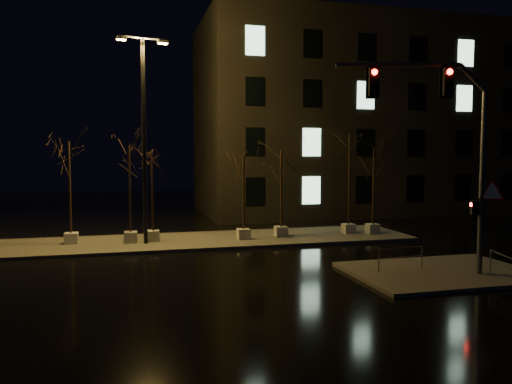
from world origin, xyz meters
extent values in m
plane|color=black|center=(0.00, 0.00, 0.00)|extent=(90.00, 90.00, 0.00)
cube|color=#494541|center=(0.00, 6.00, 0.07)|extent=(22.00, 5.00, 0.15)
cube|color=#494541|center=(7.50, -3.50, 0.07)|extent=(7.00, 5.00, 0.15)
cube|color=black|center=(14.00, 18.00, 7.50)|extent=(25.00, 12.00, 15.00)
cube|color=#B9B9AD|center=(-7.10, 6.41, 0.43)|extent=(0.65, 0.65, 0.55)
cylinder|color=black|center=(-7.10, 6.41, 3.02)|extent=(0.11, 0.11, 4.64)
cube|color=#B9B9AD|center=(-4.17, 6.02, 0.43)|extent=(0.65, 0.65, 0.55)
cylinder|color=black|center=(-4.17, 6.02, 2.92)|extent=(0.11, 0.11, 4.43)
cube|color=#B9B9AD|center=(-3.03, 6.16, 0.43)|extent=(0.65, 0.65, 0.55)
cylinder|color=black|center=(-3.03, 6.16, 2.76)|extent=(0.11, 0.11, 4.12)
cube|color=#B9B9AD|center=(1.69, 5.49, 0.43)|extent=(0.65, 0.65, 0.55)
cylinder|color=black|center=(1.69, 5.49, 2.61)|extent=(0.11, 0.11, 3.82)
cube|color=#B9B9AD|center=(3.89, 5.87, 0.43)|extent=(0.65, 0.65, 0.55)
cylinder|color=black|center=(3.89, 5.87, 2.79)|extent=(0.11, 0.11, 4.18)
cube|color=#B9B9AD|center=(7.96, 5.87, 0.43)|extent=(0.65, 0.65, 0.55)
cylinder|color=black|center=(7.96, 5.87, 3.26)|extent=(0.11, 0.11, 5.12)
cube|color=#B9B9AD|center=(9.28, 5.50, 0.43)|extent=(0.65, 0.65, 0.55)
cylinder|color=black|center=(9.28, 5.50, 2.88)|extent=(0.11, 0.11, 4.37)
cylinder|color=#52545A|center=(8.62, -4.27, 3.59)|extent=(0.21, 0.21, 6.88)
cylinder|color=#52545A|center=(5.48, -3.38, 7.99)|extent=(4.45, 1.40, 0.16)
cube|color=black|center=(7.29, -3.89, 7.36)|extent=(0.40, 0.34, 1.03)
cube|color=black|center=(4.65, -3.15, 7.36)|extent=(0.40, 0.34, 1.03)
cube|color=black|center=(8.37, -4.20, 2.67)|extent=(0.30, 0.27, 0.52)
cone|color=red|center=(8.93, -4.42, 3.24)|extent=(1.16, 0.36, 1.19)
sphere|color=#FF0C07|center=(8.62, -4.27, 7.70)|extent=(0.21, 0.21, 0.21)
cylinder|color=black|center=(-3.43, 5.53, 5.29)|extent=(0.21, 0.21, 10.28)
cylinder|color=black|center=(-3.43, 5.53, 10.43)|extent=(2.25, 0.48, 0.10)
cube|color=orange|center=(-4.44, 5.36, 10.28)|extent=(0.55, 0.37, 0.21)
cube|color=orange|center=(-2.42, 5.71, 10.28)|extent=(0.55, 0.37, 0.21)
cylinder|color=#52545A|center=(5.02, -3.11, 0.57)|extent=(0.05, 0.05, 0.83)
cylinder|color=#52545A|center=(7.04, -2.88, 0.57)|extent=(0.05, 0.05, 0.83)
cylinder|color=#52545A|center=(6.03, -2.99, 1.03)|extent=(2.02, 0.26, 0.04)
cylinder|color=#52545A|center=(6.03, -2.99, 0.66)|extent=(2.02, 0.26, 0.04)
cylinder|color=#52545A|center=(9.07, -4.31, 0.57)|extent=(0.05, 0.05, 0.84)
cylinder|color=#52545A|center=(8.83, -5.21, 1.03)|extent=(0.50, 1.81, 0.04)
cylinder|color=#52545A|center=(8.83, -5.21, 0.66)|extent=(0.50, 1.81, 0.04)
camera|label=1|loc=(-4.32, -20.21, 4.68)|focal=35.00mm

